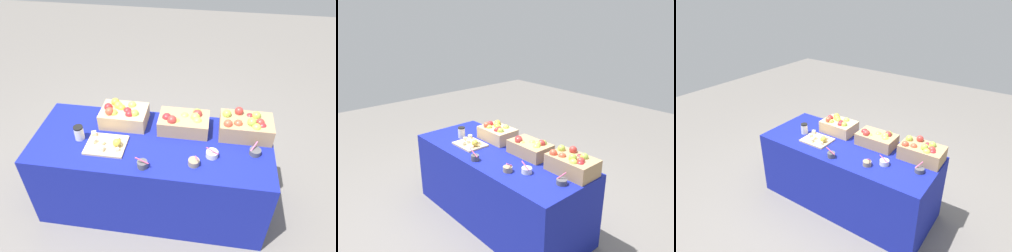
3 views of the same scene
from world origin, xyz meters
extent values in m
plane|color=slate|center=(0.00, 0.00, 0.00)|extent=(10.00, 10.00, 0.00)
cube|color=navy|center=(0.00, 0.00, 0.37)|extent=(1.90, 0.76, 0.74)
cube|color=tan|center=(0.73, 0.19, 0.81)|extent=(0.41, 0.26, 0.15)
sphere|color=red|center=(0.76, 0.26, 0.87)|extent=(0.07, 0.07, 0.07)
sphere|color=#B2332D|center=(0.67, 0.28, 0.91)|extent=(0.07, 0.07, 0.07)
sphere|color=#D14C33|center=(0.58, 0.11, 0.89)|extent=(0.07, 0.07, 0.07)
sphere|color=#D14C33|center=(0.66, 0.14, 0.88)|extent=(0.07, 0.07, 0.07)
sphere|color=#B2C64C|center=(0.80, 0.11, 0.88)|extent=(0.07, 0.07, 0.07)
sphere|color=#99B742|center=(0.77, 0.15, 0.87)|extent=(0.07, 0.07, 0.07)
sphere|color=red|center=(0.84, 0.14, 0.87)|extent=(0.07, 0.07, 0.07)
sphere|color=#99B742|center=(0.76, 0.15, 0.90)|extent=(0.07, 0.07, 0.07)
sphere|color=#B2332D|center=(0.83, 0.17, 0.89)|extent=(0.07, 0.07, 0.07)
sphere|color=#99B742|center=(0.80, 0.25, 0.89)|extent=(0.07, 0.07, 0.07)
sphere|color=#99B742|center=(0.57, 0.23, 0.90)|extent=(0.07, 0.07, 0.07)
cube|color=tan|center=(0.24, 0.18, 0.80)|extent=(0.40, 0.25, 0.13)
sphere|color=#B2C64C|center=(0.33, 0.19, 0.87)|extent=(0.08, 0.08, 0.08)
sphere|color=#B2C64C|center=(0.24, 0.21, 0.85)|extent=(0.08, 0.08, 0.08)
sphere|color=red|center=(0.10, 0.16, 0.86)|extent=(0.08, 0.08, 0.08)
sphere|color=#B2332D|center=(0.15, 0.12, 0.88)|extent=(0.08, 0.08, 0.08)
sphere|color=#B2332D|center=(0.34, 0.23, 0.87)|extent=(0.08, 0.08, 0.08)
sphere|color=#B2C64C|center=(0.18, 0.13, 0.84)|extent=(0.08, 0.08, 0.08)
sphere|color=#99B742|center=(0.34, 0.25, 0.86)|extent=(0.08, 0.08, 0.08)
sphere|color=#B2C64C|center=(0.35, 0.16, 0.85)|extent=(0.08, 0.08, 0.08)
cube|color=tan|center=(-0.26, 0.20, 0.81)|extent=(0.38, 0.26, 0.13)
sphere|color=#B2332D|center=(-0.20, 0.27, 0.85)|extent=(0.07, 0.07, 0.07)
sphere|color=red|center=(-0.23, 0.20, 0.86)|extent=(0.07, 0.07, 0.07)
sphere|color=#99B742|center=(-0.33, 0.14, 0.87)|extent=(0.07, 0.07, 0.07)
sphere|color=red|center=(-0.40, 0.21, 0.88)|extent=(0.07, 0.07, 0.07)
sphere|color=gold|center=(-0.29, 0.22, 0.87)|extent=(0.07, 0.07, 0.07)
sphere|color=red|center=(-0.20, 0.15, 0.87)|extent=(0.07, 0.07, 0.07)
sphere|color=#99B742|center=(-0.16, 0.16, 0.87)|extent=(0.07, 0.07, 0.07)
sphere|color=#99B742|center=(-0.32, 0.24, 0.88)|extent=(0.07, 0.07, 0.07)
sphere|color=gold|center=(-0.35, 0.28, 0.89)|extent=(0.07, 0.07, 0.07)
sphere|color=#B2C64C|center=(-0.21, 0.27, 0.87)|extent=(0.07, 0.07, 0.07)
sphere|color=#D14C33|center=(-0.36, 0.14, 0.89)|extent=(0.07, 0.07, 0.07)
cube|color=#D1B284|center=(-0.33, -0.11, 0.75)|extent=(0.31, 0.25, 0.02)
cube|color=beige|center=(-0.26, -0.05, 0.77)|extent=(0.04, 0.04, 0.03)
cube|color=beige|center=(-0.43, -0.10, 0.78)|extent=(0.05, 0.05, 0.04)
cube|color=beige|center=(-0.35, -0.18, 0.78)|extent=(0.04, 0.04, 0.04)
cube|color=beige|center=(-0.23, -0.16, 0.77)|extent=(0.03, 0.03, 0.02)
cube|color=beige|center=(-0.36, -0.11, 0.77)|extent=(0.04, 0.04, 0.03)
sphere|color=gold|center=(-0.24, -0.11, 0.79)|extent=(0.07, 0.07, 0.07)
cube|color=beige|center=(-0.46, -0.02, 0.78)|extent=(0.05, 0.05, 0.04)
cylinder|color=silver|center=(0.48, -0.10, 0.76)|extent=(0.09, 0.09, 0.05)
cylinder|color=#EA598C|center=(0.48, -0.12, 0.81)|extent=(0.09, 0.01, 0.06)
cylinder|color=#4C4C51|center=(-0.01, -0.28, 0.77)|extent=(0.08, 0.08, 0.05)
cylinder|color=#EA598C|center=(-0.01, -0.30, 0.82)|extent=(0.10, 0.02, 0.07)
cylinder|color=gray|center=(0.35, -0.20, 0.76)|extent=(0.08, 0.08, 0.05)
cylinder|color=#EA598C|center=(0.37, -0.20, 0.81)|extent=(0.03, 0.08, 0.06)
cylinder|color=#4C4C51|center=(0.80, -0.03, 0.76)|extent=(0.09, 0.09, 0.04)
cylinder|color=#EA598C|center=(0.79, -0.02, 0.81)|extent=(0.06, 0.07, 0.06)
cylinder|color=silver|center=(-0.57, -0.05, 0.79)|extent=(0.07, 0.07, 0.11)
cylinder|color=black|center=(-0.57, -0.05, 0.85)|extent=(0.08, 0.08, 0.01)
camera|label=1|loc=(0.41, -1.85, 2.46)|focal=34.62mm
camera|label=2|loc=(2.25, -1.90, 2.06)|focal=35.31mm
camera|label=3|loc=(1.51, -2.24, 2.31)|focal=31.65mm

